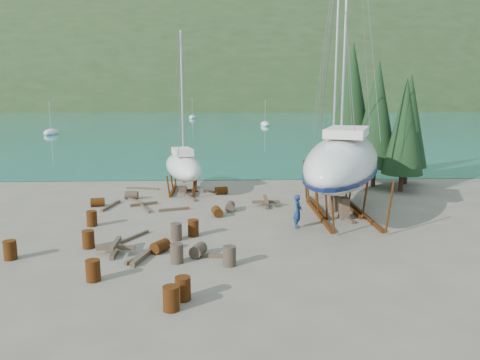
{
  "coord_description": "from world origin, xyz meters",
  "views": [
    {
      "loc": [
        0.39,
        -24.42,
        7.48
      ],
      "look_at": [
        1.45,
        3.0,
        2.3
      ],
      "focal_mm": 35.0,
      "sensor_mm": 36.0,
      "label": 1
    }
  ],
  "objects_px": {
    "small_sailboat_shore": "(183,166)",
    "worker": "(298,211)",
    "large_sailboat_far": "(334,168)",
    "large_sailboat_near": "(343,161)"
  },
  "relations": [
    {
      "from": "worker",
      "to": "large_sailboat_near",
      "type": "bearing_deg",
      "value": -30.94
    },
    {
      "from": "large_sailboat_near",
      "to": "worker",
      "type": "relative_size",
      "value": 11.18
    },
    {
      "from": "large_sailboat_near",
      "to": "worker",
      "type": "bearing_deg",
      "value": -119.57
    },
    {
      "from": "large_sailboat_far",
      "to": "worker",
      "type": "distance_m",
      "value": 5.6
    },
    {
      "from": "small_sailboat_shore",
      "to": "worker",
      "type": "height_order",
      "value": "small_sailboat_shore"
    },
    {
      "from": "large_sailboat_far",
      "to": "worker",
      "type": "height_order",
      "value": "large_sailboat_far"
    },
    {
      "from": "large_sailboat_near",
      "to": "worker",
      "type": "height_order",
      "value": "large_sailboat_near"
    },
    {
      "from": "small_sailboat_shore",
      "to": "worker",
      "type": "xyz_separation_m",
      "value": [
        7.12,
        -9.93,
        -1.01
      ]
    },
    {
      "from": "large_sailboat_near",
      "to": "small_sailboat_shore",
      "type": "xyz_separation_m",
      "value": [
        -10.19,
        7.48,
        -1.45
      ]
    },
    {
      "from": "large_sailboat_far",
      "to": "small_sailboat_shore",
      "type": "relative_size",
      "value": 1.36
    }
  ]
}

